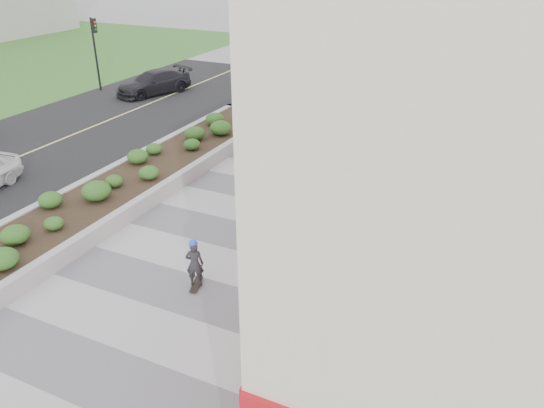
{
  "coord_description": "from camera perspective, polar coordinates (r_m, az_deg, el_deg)",
  "views": [
    {
      "loc": [
        6.47,
        -7.34,
        8.13
      ],
      "look_at": [
        0.45,
        5.42,
        1.1
      ],
      "focal_mm": 35.0,
      "sensor_mm": 36.0,
      "label": 1
    }
  ],
  "objects": [
    {
      "name": "planter",
      "position": [
        20.21,
        -13.49,
        3.3
      ],
      "size": [
        3.0,
        18.0,
        0.9
      ],
      "color": "#9E9EA0",
      "rests_on": "ground"
    },
    {
      "name": "manhole_cover",
      "position": [
        14.44,
        -3.96,
        -7.83
      ],
      "size": [
        0.44,
        0.44,
        0.01
      ],
      "primitive_type": "cylinder",
      "color": "#595654",
      "rests_on": "ground"
    },
    {
      "name": "car_dark",
      "position": [
        32.62,
        -12.62,
        12.64
      ],
      "size": [
        3.35,
        4.94,
        1.33
      ],
      "primitive_type": "imported",
      "rotation": [
        0.0,
        0.0,
        -0.36
      ],
      "color": "black",
      "rests_on": "ground"
    },
    {
      "name": "street",
      "position": [
        24.76,
        -25.4,
        4.7
      ],
      "size": [
        10.0,
        40.0,
        0.0
      ],
      "primitive_type": "cube",
      "color": "black",
      "rests_on": "ground"
    },
    {
      "name": "traffic_signal_near",
      "position": [
        28.87,
        -3.69,
        15.72
      ],
      "size": [
        0.33,
        0.28,
        4.2
      ],
      "color": "black",
      "rests_on": "ground"
    },
    {
      "name": "ground",
      "position": [
        12.72,
        -12.74,
        -14.03
      ],
      "size": [
        160.0,
        160.0,
        0.0
      ],
      "primitive_type": "plane",
      "color": "gray",
      "rests_on": "ground"
    },
    {
      "name": "walkway",
      "position": [
        14.66,
        -5.69,
        -7.33
      ],
      "size": [
        8.0,
        36.0,
        0.01
      ],
      "primitive_type": "cube",
      "color": "#A8A8AD",
      "rests_on": "ground"
    },
    {
      "name": "skateboarder",
      "position": [
        13.79,
        -8.32,
        -6.34
      ],
      "size": [
        0.55,
        0.75,
        1.41
      ],
      "rotation": [
        0.0,
        0.0,
        0.33
      ],
      "color": "beige",
      "rests_on": "ground"
    },
    {
      "name": "building",
      "position": [
        16.84,
        26.53,
        9.46
      ],
      "size": [
        6.04,
        24.08,
        8.0
      ],
      "color": "silver",
      "rests_on": "ground"
    },
    {
      "name": "traffic_signal_far",
      "position": [
        33.85,
        -18.5,
        16.08
      ],
      "size": [
        0.33,
        0.28,
        4.2
      ],
      "color": "black",
      "rests_on": "ground"
    }
  ]
}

